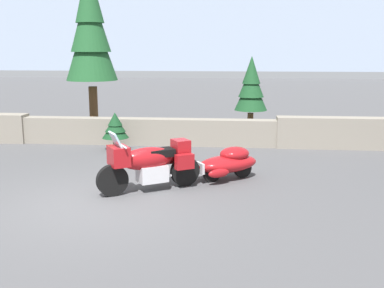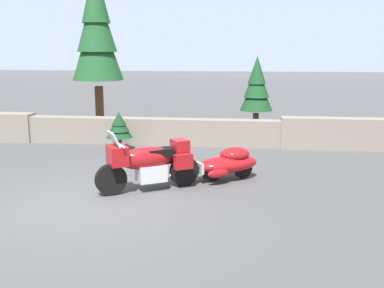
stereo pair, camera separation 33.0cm
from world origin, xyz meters
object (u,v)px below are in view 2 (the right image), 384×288
(touring_motorcycle, at_px, (148,162))
(pine_tree_secondary, at_px, (257,86))
(pine_tree_tall, at_px, (96,29))
(car_shaped_trailer, at_px, (228,163))

(touring_motorcycle, xyz_separation_m, pine_tree_secondary, (2.34, 6.69, 1.10))
(touring_motorcycle, relative_size, pine_tree_tall, 0.35)
(touring_motorcycle, distance_m, car_shaped_trailer, 1.95)
(pine_tree_tall, bearing_deg, car_shaped_trailer, -48.43)
(car_shaped_trailer, relative_size, pine_tree_tall, 0.35)
(pine_tree_secondary, bearing_deg, car_shaped_trailer, -96.88)
(touring_motorcycle, distance_m, pine_tree_secondary, 7.17)
(touring_motorcycle, height_order, car_shaped_trailer, touring_motorcycle)
(car_shaped_trailer, bearing_deg, touring_motorcycle, -148.56)
(touring_motorcycle, bearing_deg, pine_tree_tall, 116.24)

